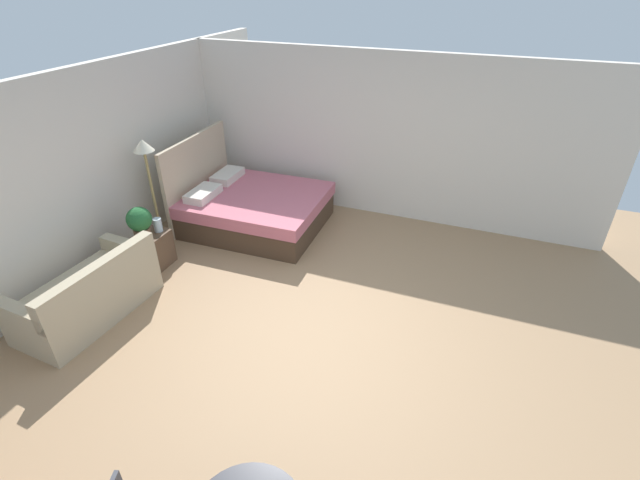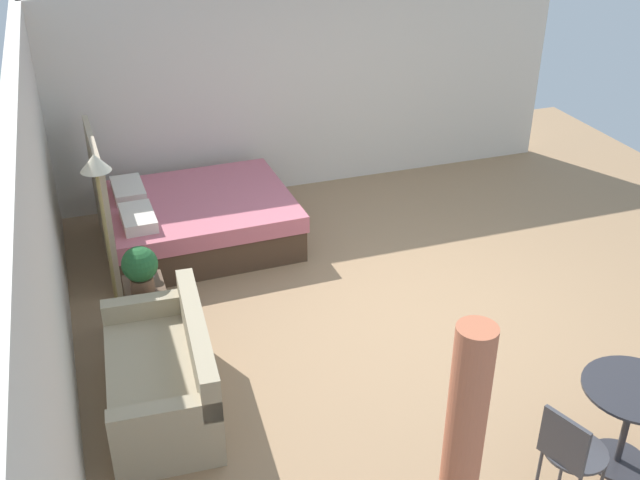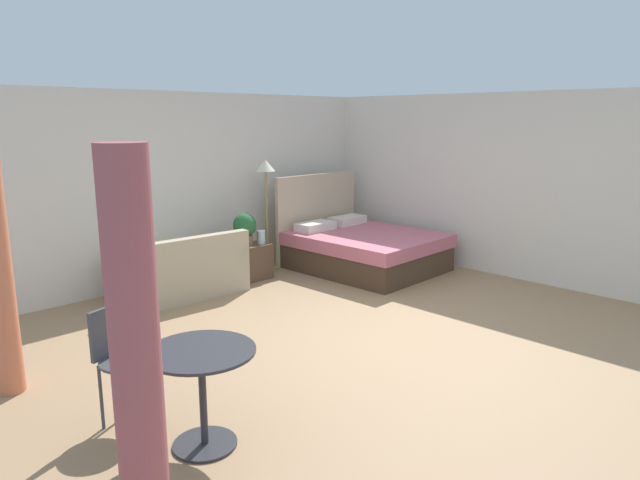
{
  "view_description": "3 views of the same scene",
  "coord_description": "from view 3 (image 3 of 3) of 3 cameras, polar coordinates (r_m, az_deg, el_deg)",
  "views": [
    {
      "loc": [
        -3.42,
        -1.44,
        3.47
      ],
      "look_at": [
        0.33,
        0.01,
        1.04
      ],
      "focal_mm": 25.46,
      "sensor_mm": 36.0,
      "label": 1
    },
    {
      "loc": [
        -5.3,
        2.81,
        4.04
      ],
      "look_at": [
        0.19,
        0.92,
        0.83
      ],
      "focal_mm": 41.94,
      "sensor_mm": 36.0,
      "label": 2
    },
    {
      "loc": [
        -4.13,
        -3.53,
        2.16
      ],
      "look_at": [
        0.01,
        0.65,
        0.9
      ],
      "focal_mm": 31.99,
      "sensor_mm": 36.0,
      "label": 3
    }
  ],
  "objects": [
    {
      "name": "ground_plane",
      "position": [
        5.85,
        4.43,
        -9.7
      ],
      "size": [
        9.31,
        9.41,
        0.02
      ],
      "primitive_type": "cube",
      "color": "#9E7A56"
    },
    {
      "name": "wall_back",
      "position": [
        7.96,
        -13.22,
        5.23
      ],
      "size": [
        9.31,
        0.12,
        2.5
      ],
      "primitive_type": "cube",
      "color": "silver",
      "rests_on": "ground"
    },
    {
      "name": "wall_right",
      "position": [
        8.15,
        19.32,
        5.02
      ],
      "size": [
        0.12,
        6.41,
        2.5
      ],
      "primitive_type": "cube",
      "color": "silver",
      "rests_on": "ground"
    },
    {
      "name": "bed",
      "position": [
        8.32,
        4.21,
        -0.79
      ],
      "size": [
        1.72,
        2.05,
        1.32
      ],
      "color": "#473323",
      "rests_on": "ground"
    },
    {
      "name": "couch",
      "position": [
        7.23,
        -13.65,
        -3.33
      ],
      "size": [
        1.57,
        0.87,
        0.78
      ],
      "color": "tan",
      "rests_on": "ground"
    },
    {
      "name": "nightstand",
      "position": [
        7.83,
        -6.77,
        -2.17
      ],
      "size": [
        0.45,
        0.35,
        0.48
      ],
      "color": "brown",
      "rests_on": "ground"
    },
    {
      "name": "potted_plant",
      "position": [
        7.68,
        -7.54,
        1.23
      ],
      "size": [
        0.31,
        0.31,
        0.43
      ],
      "color": "brown",
      "rests_on": "nightstand"
    },
    {
      "name": "vase",
      "position": [
        7.79,
        -5.91,
        0.29
      ],
      "size": [
        0.11,
        0.11,
        0.18
      ],
      "color": "silver",
      "rests_on": "nightstand"
    },
    {
      "name": "floor_lamp",
      "position": [
        8.13,
        -5.42,
        5.39
      ],
      "size": [
        0.31,
        0.31,
        1.58
      ],
      "color": "#99844C",
      "rests_on": "ground"
    },
    {
      "name": "balcony_table",
      "position": [
        3.93,
        -11.72,
        -13.45
      ],
      "size": [
        0.72,
        0.72,
        0.69
      ],
      "color": "#2D2D33",
      "rests_on": "ground"
    },
    {
      "name": "cafe_chair_near_window",
      "position": [
        4.35,
        -19.31,
        -10.51
      ],
      "size": [
        0.53,
        0.53,
        0.86
      ],
      "color": "#3F3F44",
      "rests_on": "ground"
    },
    {
      "name": "curtain_left",
      "position": [
        3.05,
        -17.98,
        -10.39
      ],
      "size": [
        0.25,
        0.25,
        2.05
      ],
      "color": "#994C51",
      "rests_on": "ground"
    }
  ]
}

